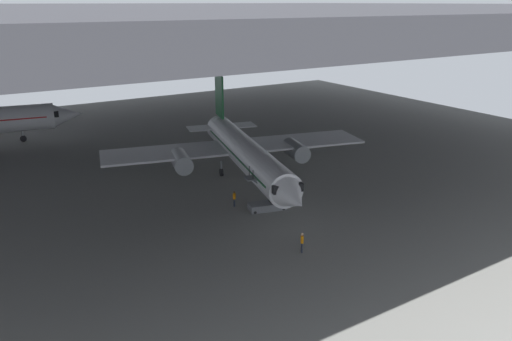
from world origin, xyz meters
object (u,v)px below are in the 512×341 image
Objects in this scene: airplane_main at (244,152)px; boarding_stairs at (267,203)px; crew_worker_by_stairs at (234,198)px; crew_worker_near_nose at (302,241)px.

airplane_main reaches higher than boarding_stairs.
airplane_main is 19.91× the size of crew_worker_by_stairs.
airplane_main is 18.30m from crew_worker_near_nose.
boarding_stairs is 2.75× the size of crew_worker_by_stairs.
airplane_main is at bearing 72.95° from boarding_stairs.
boarding_stairs reaches higher than crew_worker_by_stairs.
crew_worker_near_nose is (-5.01, -17.45, -2.25)m from airplane_main.
airplane_main is 18.54× the size of crew_worker_near_nose.
boarding_stairs reaches higher than crew_worker_near_nose.
crew_worker_by_stairs is (-4.93, -6.34, -2.32)m from airplane_main.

